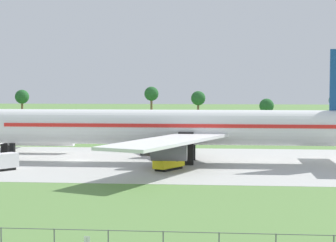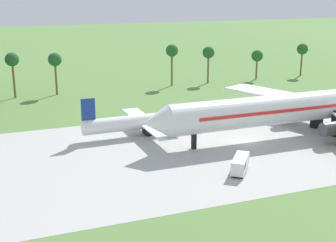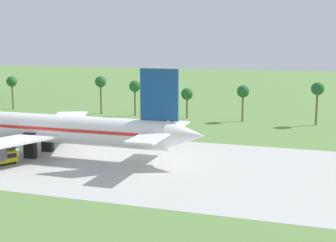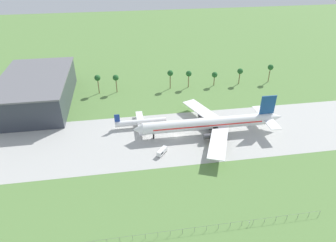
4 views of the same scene
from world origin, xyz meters
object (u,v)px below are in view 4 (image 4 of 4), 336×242
(terminal_building, at_px, (36,90))
(fuel_truck, at_px, (214,141))
(jet_airliner, at_px, (211,123))
(no_stopping_sign, at_px, (249,223))
(baggage_tug, at_px, (162,152))
(regional_aircraft, at_px, (141,122))

(terminal_building, bearing_deg, fuel_truck, -31.68)
(jet_airliner, relative_size, fuel_truck, 12.90)
(no_stopping_sign, distance_m, terminal_building, 133.28)
(baggage_tug, bearing_deg, fuel_truck, 9.01)
(regional_aircraft, distance_m, baggage_tug, 25.15)
(no_stopping_sign, xyz_separation_m, terminal_building, (-86.58, 101.08, 7.18))
(terminal_building, bearing_deg, no_stopping_sign, -49.42)
(baggage_tug, distance_m, no_stopping_sign, 48.56)
(jet_airliner, bearing_deg, baggage_tug, -153.24)
(no_stopping_sign, relative_size, terminal_building, 0.03)
(baggage_tug, bearing_deg, no_stopping_sign, -61.37)
(terminal_building, bearing_deg, jet_airliner, -27.14)
(no_stopping_sign, bearing_deg, regional_aircraft, 114.75)
(regional_aircraft, relative_size, terminal_building, 0.42)
(baggage_tug, bearing_deg, jet_airliner, 26.76)
(regional_aircraft, height_order, terminal_building, terminal_building)
(jet_airliner, bearing_deg, terminal_building, 152.86)
(jet_airliner, distance_m, fuel_truck, 9.96)
(fuel_truck, bearing_deg, regional_aircraft, 148.32)
(baggage_tug, xyz_separation_m, no_stopping_sign, (23.27, -42.62, -0.31))
(jet_airliner, bearing_deg, regional_aircraft, 161.44)
(jet_airliner, bearing_deg, no_stopping_sign, -92.38)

